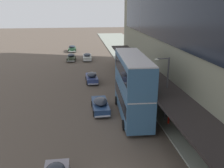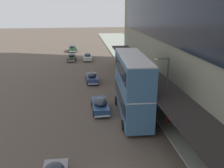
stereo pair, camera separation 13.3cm
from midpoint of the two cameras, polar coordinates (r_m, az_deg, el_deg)
The scene contains 8 objects.
transit_bus_kerbside_front at distance 25.86m, azimuth 4.81°, elevation -0.15°, with size 3.13×9.91×6.55m.
sedan_trailing_mid at distance 38.29m, azimuth -4.52°, elevation 1.52°, with size 1.86×4.40×1.61m.
sedan_far_back at distance 54.03m, azimuth -9.13°, elevation 6.07°, with size 1.89×4.44×1.46m.
sedan_trailing_near at distance 54.07m, azimuth -5.54°, elevation 6.25°, with size 1.98×4.87×1.52m.
sedan_second_near at distance 27.97m, azimuth -2.60°, elevation -4.76°, with size 1.88×4.73×1.50m.
sedan_oncoming_rear at distance 64.70m, azimuth -8.92°, elevation 8.03°, with size 1.96×4.53×1.59m.
street_lamp at distance 24.92m, azimuth 12.21°, elevation -0.15°, with size 1.50×0.28×6.50m.
fire_hydrant at distance 25.60m, azimuth 12.86°, elevation -8.06°, with size 0.20×0.40×0.70m.
Camera 2 is at (-1.50, -12.99, 11.44)m, focal length 40.00 mm.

